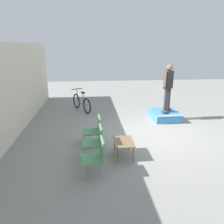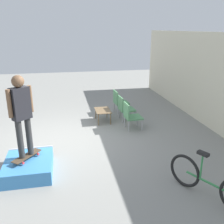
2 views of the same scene
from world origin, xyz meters
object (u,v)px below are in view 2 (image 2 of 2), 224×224
person_skater (21,110)px  patio_chair_right (131,115)px  patio_chair_left (119,101)px  skateboard_on_ramp (27,156)px  patio_chair_center (124,107)px  skate_ramp_box (29,166)px  bicycle (210,182)px  coffee_table (103,112)px

person_skater → patio_chair_right: bearing=174.9°
patio_chair_left → patio_chair_right: (1.67, -0.00, 0.00)m
skateboard_on_ramp → patio_chair_center: size_ratio=0.80×
patio_chair_left → skateboard_on_ramp: bearing=137.6°
person_skater → skate_ramp_box: bearing=78.4°
skateboard_on_ramp → bicycle: bicycle is taller
person_skater → patio_chair_right: size_ratio=2.07×
patio_chair_left → skate_ramp_box: bearing=138.1°
person_skater → coffee_table: (-2.86, 2.18, -1.12)m
skateboard_on_ramp → patio_chair_right: size_ratio=0.80×
skate_ramp_box → person_skater: bearing=-152.0°
patio_chair_right → person_skater: bearing=121.7°
skateboard_on_ramp → patio_chair_left: (-3.69, 2.95, 0.07)m
skate_ramp_box → skateboard_on_ramp: skateboard_on_ramp is taller
bicycle → skate_ramp_box: bearing=-143.0°
skateboard_on_ramp → person_skater: bearing=0.0°
coffee_table → patio_chair_right: bearing=42.4°
person_skater → patio_chair_left: (-3.69, 2.95, -1.01)m
person_skater → patio_chair_center: person_skater is taller
skate_ramp_box → skateboard_on_ramp: size_ratio=1.76×
coffee_table → bicycle: (4.51, 1.30, 0.01)m
bicycle → patio_chair_right: bearing=160.1°
patio_chair_left → bicycle: 5.36m
coffee_table → patio_chair_center: patio_chair_center is taller
skateboard_on_ramp → patio_chair_center: (-2.86, 2.95, 0.07)m
skate_ramp_box → patio_chair_right: bearing=125.3°
skate_ramp_box → patio_chair_left: (-3.73, 2.92, 0.31)m
skate_ramp_box → coffee_table: 3.62m
patio_chair_center → person_skater: bearing=130.4°
patio_chair_center → patio_chair_right: bearing=176.3°
skate_ramp_box → patio_chair_left: size_ratio=1.41×
person_skater → bicycle: bearing=115.1°
patio_chair_right → bicycle: bearing=-174.6°
skate_ramp_box → patio_chair_left: 4.75m
patio_chair_left → patio_chair_center: (0.83, -0.00, 0.00)m
skateboard_on_ramp → person_skater: 1.08m
person_skater → coffee_table: 3.77m
skate_ramp_box → bicycle: (1.60, 3.45, 0.21)m
patio_chair_right → bicycle: (3.67, 0.53, -0.11)m
coffee_table → skate_ramp_box: bearing=-36.6°
coffee_table → patio_chair_center: (0.01, 0.77, 0.11)m
patio_chair_left → patio_chair_center: same height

